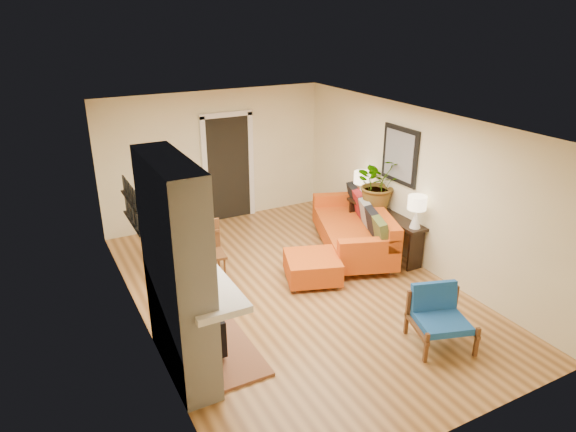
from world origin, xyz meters
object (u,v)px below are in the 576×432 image
object	(u,v)px
sofa	(357,228)
lamp_far	(362,182)
dining_table	(195,229)
houseplant	(379,183)
lamp_near	(417,208)
ottoman	(312,267)
blue_chair	(439,313)
console_table	(384,220)

from	to	relation	value
sofa	lamp_far	size ratio (longest dim) A/B	4.72
dining_table	houseplant	distance (m)	3.25
sofa	lamp_near	bearing A→B (deg)	-69.46
sofa	ottoman	size ratio (longest dim) A/B	2.44
sofa	houseplant	bearing A→B (deg)	-5.44
ottoman	blue_chair	world-z (taller)	blue_chair
console_table	lamp_near	size ratio (longest dim) A/B	3.43
lamp_far	dining_table	bearing A→B (deg)	174.40
console_table	lamp_near	xyz separation A→B (m)	(0.00, -0.77, 0.49)
dining_table	lamp_far	world-z (taller)	lamp_far
blue_chair	console_table	bearing A→B (deg)	67.07
ottoman	lamp_near	xyz separation A→B (m)	(1.68, -0.40, 0.82)
console_table	lamp_far	size ratio (longest dim) A/B	3.43
console_table	lamp_near	bearing A→B (deg)	-90.00
blue_chair	dining_table	xyz separation A→B (m)	(-2.06, 3.51, 0.24)
ottoman	lamp_far	size ratio (longest dim) A/B	1.93
sofa	lamp_far	distance (m)	0.89
sofa	lamp_near	size ratio (longest dim) A/B	4.72
sofa	blue_chair	world-z (taller)	sofa
console_table	lamp_far	xyz separation A→B (m)	(0.00, 0.72, 0.49)
console_table	blue_chair	bearing A→B (deg)	-112.93
ottoman	lamp_far	world-z (taller)	lamp_far
lamp_near	lamp_far	distance (m)	1.49
sofa	lamp_near	world-z (taller)	lamp_near
lamp_near	sofa	bearing A→B (deg)	110.54
ottoman	houseplant	xyz separation A→B (m)	(1.67, 0.59, 0.96)
ottoman	houseplant	bearing A→B (deg)	19.54
sofa	lamp_far	bearing A→B (deg)	50.26
sofa	console_table	world-z (taller)	sofa
console_table	lamp_far	bearing A→B (deg)	90.00
ottoman	houseplant	size ratio (longest dim) A/B	1.10
lamp_near	dining_table	bearing A→B (deg)	150.02
sofa	lamp_near	xyz separation A→B (m)	(0.38, -1.03, 0.66)
sofa	console_table	xyz separation A→B (m)	(0.38, -0.25, 0.17)
lamp_near	houseplant	size ratio (longest dim) A/B	0.57
dining_table	lamp_far	bearing A→B (deg)	-5.60
lamp_far	houseplant	world-z (taller)	houseplant
ottoman	dining_table	xyz separation A→B (m)	(-1.44, 1.40, 0.40)
blue_chair	dining_table	bearing A→B (deg)	120.40
console_table	houseplant	bearing A→B (deg)	92.63
lamp_far	ottoman	bearing A→B (deg)	-146.97
lamp_far	houseplant	xyz separation A→B (m)	(-0.01, -0.50, 0.14)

